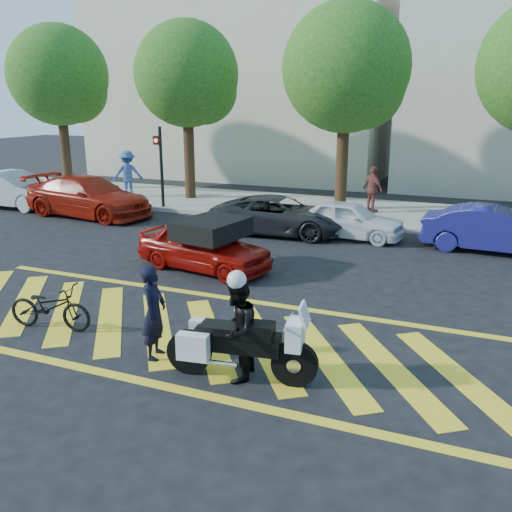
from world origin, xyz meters
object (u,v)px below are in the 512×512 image
at_px(parked_left, 88,197).
at_px(parked_mid_right, 348,219).
at_px(red_convertible, 204,246).
at_px(parked_far_left, 12,190).
at_px(bicycle, 50,307).
at_px(police_motorcycle, 238,345).
at_px(parked_mid_left, 279,215).
at_px(officer_bike, 154,312).
at_px(parked_right, 494,230).
at_px(officer_moto, 237,330).

xyz_separation_m(parked_left, parked_mid_right, (9.62, 0.39, -0.14)).
distance_m(red_convertible, parked_left, 8.17).
bearing_deg(parked_left, parked_far_left, 92.16).
bearing_deg(parked_mid_right, parked_left, 96.29).
xyz_separation_m(bicycle, parked_far_left, (-9.94, 8.83, 0.28)).
xyz_separation_m(police_motorcycle, parked_mid_left, (-2.65, 9.14, 0.03)).
bearing_deg(parked_far_left, officer_bike, -126.75).
distance_m(bicycle, parked_mid_left, 8.85).
height_order(parked_far_left, parked_right, parked_far_left).
bearing_deg(parked_far_left, officer_moto, -123.96).
bearing_deg(parked_mid_left, officer_bike, -177.42).
xyz_separation_m(officer_bike, bicycle, (-2.47, 0.26, -0.37)).
relative_size(officer_bike, parked_far_left, 0.37).
bearing_deg(parked_right, parked_mid_left, 95.64).
xyz_separation_m(officer_moto, parked_far_left, (-13.98, 9.23, -0.09)).
distance_m(officer_moto, red_convertible, 5.72).
bearing_deg(parked_mid_right, bicycle, 162.32).
bearing_deg(officer_moto, parked_left, -140.12).
xyz_separation_m(bicycle, officer_moto, (4.04, -0.40, 0.37)).
height_order(parked_far_left, parked_mid_right, parked_far_left).
bearing_deg(bicycle, officer_bike, -104.59).
xyz_separation_m(parked_far_left, parked_mid_left, (11.34, -0.10, -0.11)).
bearing_deg(officer_bike, parked_mid_right, -20.51).
xyz_separation_m(police_motorcycle, officer_moto, (-0.02, 0.01, 0.24)).
bearing_deg(parked_mid_right, police_motorcycle, -173.17).
relative_size(police_motorcycle, parked_mid_right, 0.69).
height_order(red_convertible, parked_mid_left, red_convertible).
height_order(police_motorcycle, parked_mid_left, parked_mid_left).
xyz_separation_m(officer_bike, red_convertible, (-1.51, 4.67, -0.19)).
bearing_deg(bicycle, parked_far_left, 39.74).
xyz_separation_m(parked_far_left, parked_right, (17.70, 0.16, -0.07)).
bearing_deg(parked_far_left, parked_mid_right, -89.70).
height_order(officer_bike, parked_left, officer_bike).
xyz_separation_m(officer_bike, parked_mid_right, (1.12, 9.28, -0.21)).
distance_m(officer_bike, red_convertible, 4.91).
height_order(bicycle, officer_moto, officer_moto).
distance_m(officer_bike, bicycle, 2.51).
height_order(red_convertible, parked_mid_right, red_convertible).
distance_m(police_motorcycle, parked_left, 13.55).
bearing_deg(parked_left, officer_moto, -126.89).
xyz_separation_m(parked_far_left, parked_mid_right, (13.52, 0.19, -0.13)).
bearing_deg(officer_bike, police_motorcycle, -108.98).
bearing_deg(bicycle, parked_mid_left, -17.73).
distance_m(red_convertible, parked_mid_left, 4.34).
height_order(parked_left, parked_mid_left, parked_left).
bearing_deg(bicycle, police_motorcycle, -104.35).
bearing_deg(parked_right, parked_mid_right, 92.87).
bearing_deg(red_convertible, parked_mid_left, 4.31).
relative_size(bicycle, parked_mid_left, 0.38).
distance_m(bicycle, police_motorcycle, 4.08).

